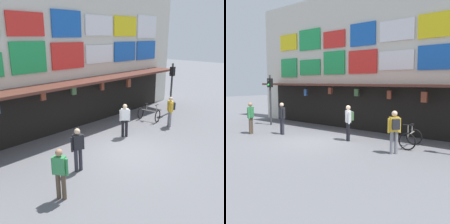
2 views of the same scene
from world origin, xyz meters
TOP-DOWN VIEW (x-y plane):
  - ground_plane at (0.00, 0.00)m, footprint 80.00×80.00m
  - shopfront at (0.00, 4.57)m, footprint 18.00×2.60m
  - traffic_light_far at (6.28, 1.80)m, footprint 0.29×0.33m
  - bicycle_parked at (4.06, 1.82)m, footprint 0.93×1.28m
  - pedestrian_in_yellow at (4.06, 0.40)m, footprint 0.47×0.48m
  - pedestrian_in_white at (-3.87, -0.77)m, footprint 0.38×0.45m
  - pedestrian_in_green at (1.21, 1.20)m, footprint 0.47×0.47m
  - pedestrian_in_blue at (-2.46, 0.19)m, footprint 0.52×0.29m

SIDE VIEW (x-z plane):
  - ground_plane at x=0.00m, z-range 0.00..0.00m
  - bicycle_parked at x=4.06m, z-range -0.13..0.92m
  - pedestrian_in_white at x=-3.87m, z-range 0.11..1.79m
  - pedestrian_in_blue at x=-2.46m, z-range 0.11..1.79m
  - pedestrian_in_yellow at x=4.06m, z-range 0.14..1.82m
  - pedestrian_in_green at x=1.21m, z-range 0.14..1.82m
  - traffic_light_far at x=6.28m, z-range 0.54..3.74m
  - shopfront at x=0.00m, z-range -0.04..7.96m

